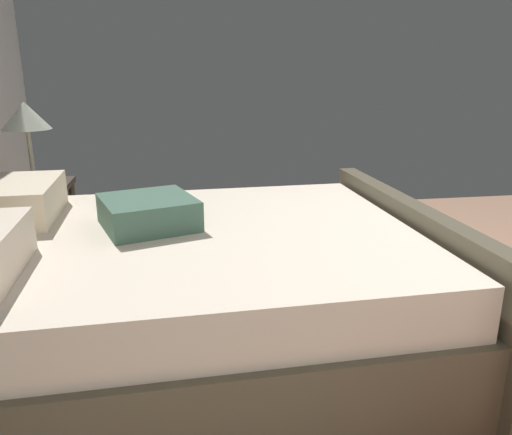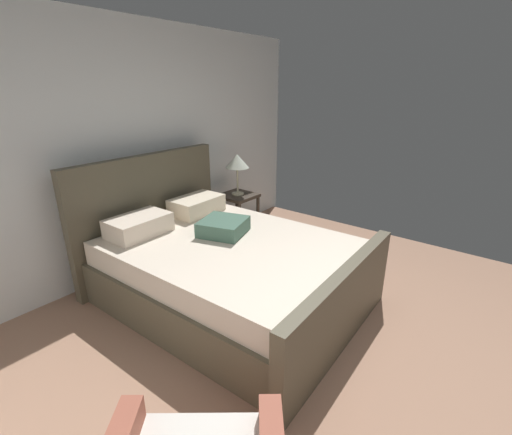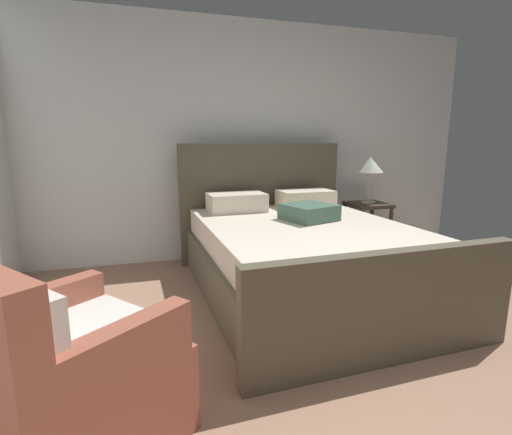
{
  "view_description": "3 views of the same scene",
  "coord_description": "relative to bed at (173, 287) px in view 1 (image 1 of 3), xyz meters",
  "views": [
    {
      "loc": [
        -2.18,
        1.59,
        1.34
      ],
      "look_at": [
        -0.36,
        1.3,
        0.78
      ],
      "focal_mm": 34.71,
      "sensor_mm": 36.0,
      "label": 1
    },
    {
      "loc": [
        -2.18,
        -0.45,
        1.95
      ],
      "look_at": [
        -0.11,
        1.19,
        0.96
      ],
      "focal_mm": 24.89,
      "sensor_mm": 36.0,
      "label": 2
    },
    {
      "loc": [
        -1.32,
        -1.31,
        1.3
      ],
      "look_at": [
        -0.5,
        1.42,
        0.73
      ],
      "focal_mm": 26.71,
      "sensor_mm": 36.0,
      "label": 3
    }
  ],
  "objects": [
    {
      "name": "nightstand_right",
      "position": [
        1.22,
        0.89,
        0.05
      ],
      "size": [
        0.44,
        0.44,
        0.6
      ],
      "color": "#3C3228",
      "rests_on": "ground"
    },
    {
      "name": "bed",
      "position": [
        0.0,
        0.0,
        0.0
      ],
      "size": [
        1.88,
        2.39,
        1.29
      ],
      "color": "brown",
      "rests_on": "ground"
    },
    {
      "name": "ground_plane",
      "position": [
        0.03,
        -1.64,
        -0.36
      ],
      "size": [
        5.07,
        5.78,
        0.02
      ],
      "primitive_type": "cube",
      "color": "#A47960"
    },
    {
      "name": "table_lamp_right",
      "position": [
        1.22,
        0.89,
        0.68
      ],
      "size": [
        0.3,
        0.3,
        0.53
      ],
      "color": "#B7B293",
      "rests_on": "nightstand_right"
    }
  ]
}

